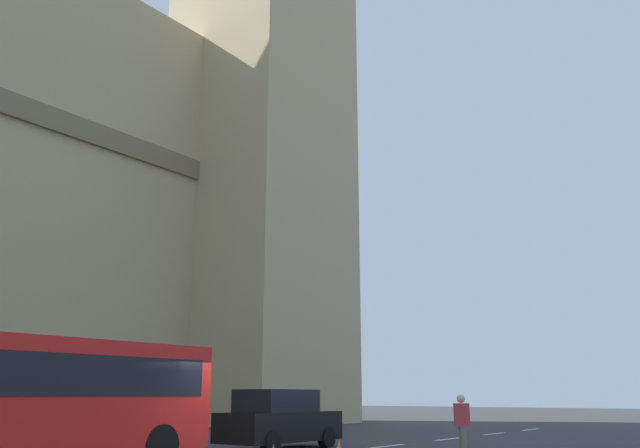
# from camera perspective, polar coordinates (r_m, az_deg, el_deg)

# --- Properties ---
(sedan_lead) EXTENTS (4.40, 1.86, 1.85)m
(sedan_lead) POSITION_cam_1_polar(r_m,az_deg,el_deg) (22.18, -3.50, -16.48)
(sedan_lead) COLOR black
(sedan_lead) RESTS_ON ground_plane
(pedestrian_near_cones) EXTENTS (0.41, 0.47, 1.69)m
(pedestrian_near_cones) POSITION_cam_1_polar(r_m,az_deg,el_deg) (18.83, 12.16, -16.55)
(pedestrian_near_cones) COLOR #726651
(pedestrian_near_cones) RESTS_ON ground_plane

